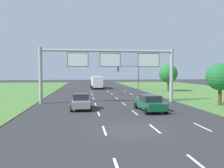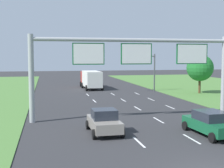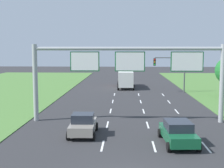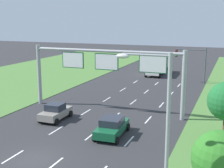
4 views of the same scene
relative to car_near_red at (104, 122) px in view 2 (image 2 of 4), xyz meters
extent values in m
cube|color=white|center=(1.68, -2.64, -0.80)|extent=(0.14, 2.40, 0.01)
cube|color=white|center=(1.68, 3.36, -0.80)|extent=(0.14, 2.40, 0.01)
cube|color=white|center=(1.68, 9.36, -0.80)|extent=(0.14, 2.40, 0.01)
cube|color=white|center=(1.68, 15.36, -0.80)|extent=(0.14, 2.40, 0.01)
cube|color=white|center=(1.68, 21.36, -0.80)|extent=(0.14, 2.40, 0.01)
cube|color=white|center=(5.18, -2.64, -0.80)|extent=(0.14, 2.40, 0.01)
cube|color=white|center=(5.18, 3.36, -0.80)|extent=(0.14, 2.40, 0.01)
cube|color=white|center=(5.18, 9.36, -0.80)|extent=(0.14, 2.40, 0.01)
cube|color=white|center=(5.18, 15.36, -0.80)|extent=(0.14, 2.40, 0.01)
cube|color=white|center=(5.18, 21.36, -0.80)|extent=(0.14, 2.40, 0.01)
cube|color=white|center=(8.68, 3.36, -0.80)|extent=(0.14, 2.40, 0.01)
cube|color=white|center=(8.68, 9.36, -0.80)|extent=(0.14, 2.40, 0.01)
cube|color=white|center=(8.68, 15.36, -0.80)|extent=(0.14, 2.40, 0.01)
cube|color=white|center=(8.68, 21.36, -0.80)|extent=(0.14, 2.40, 0.01)
cube|color=gray|center=(0.00, 0.01, -0.15)|extent=(1.87, 3.94, 0.68)
cube|color=#232833|center=(0.00, -0.03, 0.52)|extent=(1.64, 1.61, 0.66)
cylinder|color=black|center=(-0.95, 1.40, -0.49)|extent=(0.23, 0.64, 0.64)
cylinder|color=black|center=(0.90, 1.43, -0.49)|extent=(0.23, 0.64, 0.64)
cylinder|color=black|center=(-0.90, -1.41, -0.49)|extent=(0.23, 0.64, 0.64)
cylinder|color=black|center=(0.95, -1.38, -0.49)|extent=(0.23, 0.64, 0.64)
cube|color=#145633|center=(6.89, -1.98, -0.15)|extent=(2.17, 4.59, 0.68)
cube|color=#232833|center=(6.89, -1.97, 0.50)|extent=(1.82, 2.26, 0.61)
cylinder|color=black|center=(5.82, -0.35, -0.49)|extent=(0.26, 0.65, 0.64)
cylinder|color=black|center=(7.76, -0.24, -0.49)|extent=(0.26, 0.65, 0.64)
cylinder|color=black|center=(6.01, -3.73, -0.49)|extent=(0.26, 0.65, 0.64)
cube|color=#B21E19|center=(3.19, 32.50, 0.74)|extent=(2.25, 2.16, 2.20)
cube|color=silver|center=(3.29, 28.35, 0.85)|extent=(2.51, 5.96, 2.42)
cylinder|color=black|center=(2.04, 32.97, -0.36)|extent=(0.30, 0.91, 0.90)
cylinder|color=black|center=(4.30, 33.03, -0.36)|extent=(0.30, 0.91, 0.90)
cylinder|color=black|center=(2.02, 30.67, -0.36)|extent=(0.30, 0.91, 0.90)
cylinder|color=black|center=(4.44, 30.73, -0.36)|extent=(0.30, 0.91, 0.90)
cylinder|color=black|center=(2.14, 25.97, -0.36)|extent=(0.30, 0.91, 0.90)
cylinder|color=black|center=(4.56, 26.03, -0.36)|extent=(0.30, 0.91, 0.90)
cylinder|color=#9EA0A5|center=(-4.97, 4.65, 2.69)|extent=(0.44, 0.44, 7.00)
cylinder|color=#9EA0A5|center=(11.83, 4.65, 2.69)|extent=(0.44, 0.44, 7.00)
cylinder|color=#9EA0A5|center=(3.43, 4.65, 5.79)|extent=(16.80, 0.32, 0.32)
cube|color=#0C5B28|center=(-0.42, 4.65, 4.65)|extent=(2.62, 0.12, 1.77)
cube|color=white|center=(-0.42, 4.58, 4.65)|extent=(2.46, 0.01, 1.61)
cube|color=#0C5B28|center=(3.63, 4.65, 4.65)|extent=(2.68, 0.12, 1.77)
cube|color=white|center=(3.63, 4.58, 4.65)|extent=(2.52, 0.01, 1.61)
cube|color=#0C5B28|center=(8.68, 4.65, 4.65)|extent=(2.88, 0.12, 1.77)
cube|color=white|center=(8.68, 4.58, 4.65)|extent=(2.72, 0.01, 1.61)
cylinder|color=#47494F|center=(12.14, 23.85, 1.99)|extent=(0.20, 0.20, 5.60)
cylinder|color=#47494F|center=(9.89, 23.85, 4.44)|extent=(4.50, 0.14, 0.14)
cube|color=black|center=(7.64, 23.85, 3.79)|extent=(0.32, 0.36, 1.10)
sphere|color=red|center=(7.64, 23.65, 4.16)|extent=(0.22, 0.22, 0.22)
sphere|color=orange|center=(7.64, 23.65, 3.79)|extent=(0.22, 0.22, 0.22)
sphere|color=green|center=(7.64, 23.65, 3.42)|extent=(0.22, 0.22, 0.22)
cylinder|color=#513823|center=(17.29, 19.48, 0.31)|extent=(0.32, 0.32, 2.23)
sphere|color=#206C2B|center=(17.29, 19.48, 2.82)|extent=(3.72, 3.72, 3.72)
camera|label=1|loc=(0.38, -23.04, 3.09)|focal=35.00mm
camera|label=2|loc=(-3.83, -20.63, 4.46)|focal=50.00mm
camera|label=3|loc=(3.19, -23.24, 5.79)|focal=50.00mm
camera|label=4|loc=(16.32, -25.77, 9.11)|focal=50.00mm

